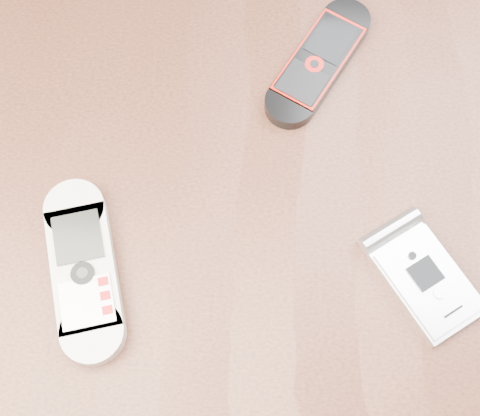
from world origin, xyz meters
The scene contains 5 objects.
ground centered at (0.00, 0.00, 0.00)m, with size 4.00×4.00×0.00m, color #472B19.
table centered at (0.00, 0.00, 0.64)m, with size 1.20×0.80×0.75m.
nokia_white centered at (-0.13, -0.06, 0.76)m, with size 0.05×0.16×0.02m, color beige.
nokia_black_red centered at (0.08, 0.15, 0.76)m, with size 0.05×0.16×0.02m, color black.
motorola_razr centered at (0.16, -0.06, 0.76)m, with size 0.06×0.11×0.02m, color silver.
Camera 1 is at (0.01, -0.21, 1.31)m, focal length 50.00 mm.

